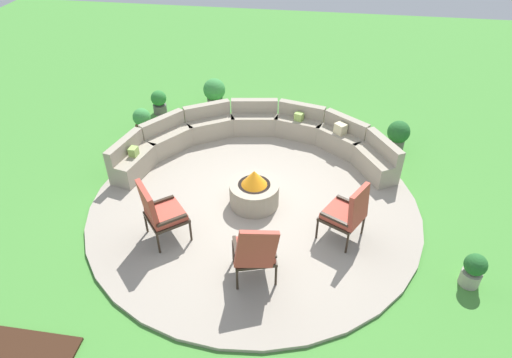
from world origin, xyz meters
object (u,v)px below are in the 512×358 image
Objects in this scene: lounge_chair_front_left at (160,211)px; lounge_chair_back_left at (348,212)px; lounge_chair_front_right at (255,251)px; potted_plant_0 at (398,134)px; fire_pit at (254,191)px; potted_plant_1 at (143,122)px; potted_plant_3 at (474,270)px; potted_plant_4 at (214,91)px; curved_stone_bench at (255,137)px; potted_plant_2 at (159,101)px.

lounge_chair_front_left is 2.91m from lounge_chair_back_left.
lounge_chair_front_right is 1.67× the size of potted_plant_0.
fire_pit is at bearing 82.51° from lounge_chair_front_right.
potted_plant_1 is (-1.43, 3.01, -0.24)m from lounge_chair_front_left.
potted_plant_1 is at bearing 165.44° from lounge_chair_front_left.
potted_plant_3 is 6.99m from potted_plant_4.
lounge_chair_back_left is at bearing -52.57° from curved_stone_bench.
lounge_chair_front_right is at bearing -80.68° from fire_pit.
potted_plant_3 is (6.11, -3.18, -0.09)m from potted_plant_1.
lounge_chair_front_right reaches higher than potted_plant_0.
potted_plant_2 is 1.35m from potted_plant_4.
potted_plant_3 is at bearing -35.27° from potted_plant_2.
curved_stone_bench is at bearing 66.06° from lounge_chair_back_left.
potted_plant_0 is (2.39, 3.98, -0.25)m from lounge_chair_front_right.
fire_pit is at bearing 159.57° from potted_plant_3.
fire_pit is 3.35m from potted_plant_1.
lounge_chair_front_left is at bearing 142.90° from lounge_chair_front_right.
lounge_chair_front_left is 2.01× the size of potted_plant_3.
lounge_chair_front_left is 1.73× the size of potted_plant_0.
potted_plant_2 is at bearing 151.98° from curved_stone_bench.
fire_pit is 3.60m from potted_plant_3.
potted_plant_4 is at bearing 92.14° from lounge_chair_front_right.
curved_stone_bench is at bearing 98.74° from fire_pit.
potted_plant_4 is (-1.84, 5.36, -0.24)m from lounge_chair_front_right.
lounge_chair_back_left is 5.02m from potted_plant_1.
curved_stone_bench reaches higher than potted_plant_1.
potted_plant_2 is (-2.51, 1.34, -0.05)m from curved_stone_bench.
potted_plant_2 is at bearing 105.84° from lounge_chair_front_right.
potted_plant_2 is (-2.78, 3.09, -0.03)m from fire_pit.
curved_stone_bench reaches higher than potted_plant_4.
fire_pit is 0.16× the size of curved_stone_bench.
lounge_chair_front_right is 4.65m from potted_plant_0.
potted_plant_4 is at bearing 143.13° from lounge_chair_front_left.
potted_plant_3 is (4.68, -0.17, -0.33)m from lounge_chair_front_left.
lounge_chair_back_left is 1.90× the size of potted_plant_3.
fire_pit is at bearing -139.04° from potted_plant_0.
lounge_chair_front_left reaches higher than potted_plant_4.
lounge_chair_front_left is 1.64× the size of potted_plant_4.
lounge_chair_back_left reaches higher than potted_plant_4.
potted_plant_0 is at bearing 10.62° from curved_stone_bench.
fire_pit reaches higher than potted_plant_1.
fire_pit is 1.72m from lounge_chair_front_left.
lounge_chair_front_right reaches higher than potted_plant_1.
potted_plant_4 is at bearing 113.01° from fire_pit.
lounge_chair_front_left is 4.79m from potted_plant_4.
lounge_chair_front_left is at bearing -110.01° from curved_stone_bench.
curved_stone_bench is at bearing -28.02° from potted_plant_2.
potted_plant_2 is (-1.47, 4.18, -0.32)m from lounge_chair_front_left.
potted_plant_3 is at bearing -80.16° from lounge_chair_back_left.
potted_plant_4 is at bearing 26.05° from potted_plant_2.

